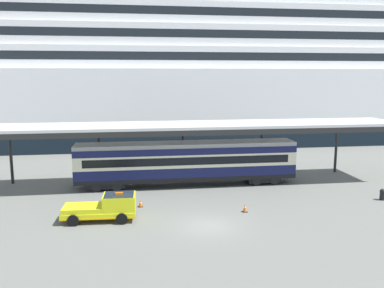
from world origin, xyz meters
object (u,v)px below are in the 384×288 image
(cruise_ship, at_px, (146,65))
(traffic_cone_mid, at_px, (245,208))
(train_carriage, at_px, (187,161))
(service_truck, at_px, (106,207))
(traffic_cone_near, at_px, (141,203))
(quay_bollard, at_px, (383,194))

(cruise_ship, xyz_separation_m, traffic_cone_mid, (5.93, -41.42, -11.71))
(traffic_cone_mid, bearing_deg, cruise_ship, 98.14)
(cruise_ship, distance_m, train_carriage, 34.62)
(train_carriage, distance_m, traffic_cone_mid, 9.17)
(service_truck, relative_size, traffic_cone_mid, 8.21)
(traffic_cone_near, bearing_deg, quay_bollard, -3.12)
(train_carriage, relative_size, quay_bollard, 21.36)
(traffic_cone_mid, bearing_deg, train_carriage, 112.24)
(service_truck, distance_m, traffic_cone_near, 3.69)
(train_carriage, relative_size, traffic_cone_near, 34.73)
(traffic_cone_near, height_order, quay_bollard, quay_bollard)
(cruise_ship, height_order, service_truck, cruise_ship)
(train_carriage, xyz_separation_m, quay_bollard, (15.60, -6.99, -1.79))
(service_truck, height_order, quay_bollard, service_truck)
(cruise_ship, distance_m, quay_bollard, 45.51)
(traffic_cone_near, bearing_deg, service_truck, -133.21)
(service_truck, xyz_separation_m, traffic_cone_mid, (10.35, 0.25, -0.67))
(cruise_ship, bearing_deg, traffic_cone_mid, -81.86)
(service_truck, distance_m, quay_bollard, 22.61)
(quay_bollard, bearing_deg, cruise_ship, 114.32)
(service_truck, bearing_deg, traffic_cone_near, 46.79)
(cruise_ship, relative_size, traffic_cone_mid, 234.69)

